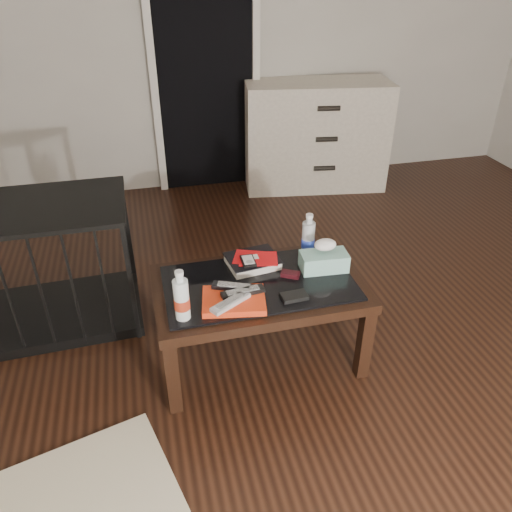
{
  "coord_description": "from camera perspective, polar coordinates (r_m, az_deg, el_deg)",
  "views": [
    {
      "loc": [
        -1.02,
        -1.73,
        1.82
      ],
      "look_at": [
        -0.52,
        0.26,
        0.55
      ],
      "focal_mm": 35.0,
      "sensor_mm": 36.0,
      "label": 1
    }
  ],
  "objects": [
    {
      "name": "dresser",
      "position": [
        4.46,
        6.8,
        13.52
      ],
      "size": [
        1.26,
        0.68,
        0.9
      ],
      "rotation": [
        0.0,
        0.0,
        -0.15
      ],
      "color": "beige",
      "rests_on": "ground"
    },
    {
      "name": "remote_black_back",
      "position": [
        2.29,
        -2.56,
        -3.5
      ],
      "size": [
        0.2,
        0.13,
        0.02
      ],
      "primitive_type": "cube",
      "rotation": [
        0.0,
        0.0,
        -0.42
      ],
      "color": "black",
      "rests_on": "magazines"
    },
    {
      "name": "tissue_box",
      "position": [
        2.48,
        7.76,
        -0.6
      ],
      "size": [
        0.24,
        0.14,
        0.09
      ],
      "primitive_type": "cube",
      "rotation": [
        0.0,
        0.0,
        -0.07
      ],
      "color": "teal",
      "rests_on": "coffee_table"
    },
    {
      "name": "room_shell",
      "position": [
        2.02,
        18.04,
        24.65
      ],
      "size": [
        5.0,
        5.0,
        5.0
      ],
      "color": "beige",
      "rests_on": "ground"
    },
    {
      "name": "dvd_mailers",
      "position": [
        2.48,
        -0.32,
        -0.17
      ],
      "size": [
        0.23,
        0.2,
        0.01
      ],
      "primitive_type": "cube",
      "rotation": [
        0.0,
        0.0,
        -0.38
      ],
      "color": "red",
      "rests_on": "textbook"
    },
    {
      "name": "wallet",
      "position": [
        2.28,
        4.4,
        -4.62
      ],
      "size": [
        0.12,
        0.08,
        0.02
      ],
      "primitive_type": "cube",
      "rotation": [
        0.0,
        0.0,
        0.06
      ],
      "color": "black",
      "rests_on": "coffee_table"
    },
    {
      "name": "remote_silver",
      "position": [
        2.19,
        -2.92,
        -5.29
      ],
      "size": [
        0.2,
        0.15,
        0.02
      ],
      "primitive_type": "cube",
      "rotation": [
        0.0,
        0.0,
        0.54
      ],
      "color": "#ACACB0",
      "rests_on": "magazines"
    },
    {
      "name": "doorway",
      "position": [
        4.32,
        -5.87,
        20.86
      ],
      "size": [
        0.9,
        0.08,
        2.07
      ],
      "color": "black",
      "rests_on": "ground"
    },
    {
      "name": "pet_crate",
      "position": [
        3.0,
        -22.15,
        -3.01
      ],
      "size": [
        0.92,
        0.63,
        0.71
      ],
      "rotation": [
        0.0,
        0.0,
        0.04
      ],
      "color": "black",
      "rests_on": "ground"
    },
    {
      "name": "magazines",
      "position": [
        2.24,
        -2.55,
        -5.1
      ],
      "size": [
        0.31,
        0.26,
        0.03
      ],
      "primitive_type": "cube",
      "rotation": [
        0.0,
        0.0,
        -0.18
      ],
      "color": "red",
      "rests_on": "coffee_table"
    },
    {
      "name": "water_bottle_left",
      "position": [
        2.12,
        -8.55,
        -4.42
      ],
      "size": [
        0.07,
        0.07,
        0.24
      ],
      "primitive_type": "cylinder",
      "rotation": [
        0.0,
        0.0,
        0.09
      ],
      "color": "white",
      "rests_on": "coffee_table"
    },
    {
      "name": "textbook",
      "position": [
        2.5,
        -0.4,
        -0.61
      ],
      "size": [
        0.28,
        0.23,
        0.05
      ],
      "primitive_type": "cube",
      "rotation": [
        0.0,
        0.0,
        0.14
      ],
      "color": "black",
      "rests_on": "coffee_table"
    },
    {
      "name": "flip_phone",
      "position": [
        2.43,
        3.95,
        -2.09
      ],
      "size": [
        0.1,
        0.08,
        0.02
      ],
      "primitive_type": "cube",
      "rotation": [
        0.0,
        0.0,
        -0.51
      ],
      "color": "black",
      "rests_on": "coffee_table"
    },
    {
      "name": "ipod",
      "position": [
        2.43,
        -0.9,
        -0.56
      ],
      "size": [
        0.07,
        0.1,
        0.02
      ],
      "primitive_type": "cube",
      "rotation": [
        0.0,
        0.0,
        -0.01
      ],
      "color": "black",
      "rests_on": "dvd_mailers"
    },
    {
      "name": "water_bottle_right",
      "position": [
        2.55,
        6.0,
        2.37
      ],
      "size": [
        0.08,
        0.08,
        0.24
      ],
      "primitive_type": "cylinder",
      "rotation": [
        0.0,
        0.0,
        0.16
      ],
      "color": "silver",
      "rests_on": "coffee_table"
    },
    {
      "name": "remote_black_front",
      "position": [
        2.25,
        -1.51,
        -4.1
      ],
      "size": [
        0.2,
        0.07,
        0.02
      ],
      "primitive_type": "cube",
      "rotation": [
        0.0,
        0.0,
        0.1
      ],
      "color": "black",
      "rests_on": "magazines"
    },
    {
      "name": "coffee_table",
      "position": [
        2.42,
        0.33,
        -4.24
      ],
      "size": [
        1.0,
        0.6,
        0.46
      ],
      "color": "black",
      "rests_on": "ground"
    },
    {
      "name": "ground",
      "position": [
        2.71,
        12.36,
        -11.44
      ],
      "size": [
        5.0,
        5.0,
        0.0
      ],
      "primitive_type": "plane",
      "color": "black",
      "rests_on": "ground"
    }
  ]
}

